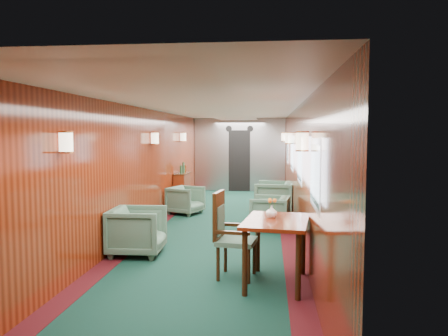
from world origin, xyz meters
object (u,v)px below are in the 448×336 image
dining_table (276,230)px  credenza (182,188)px  side_chair (229,231)px  armchair_right_far (274,198)px  armchair_right_near (270,213)px  armchair_left_near (137,231)px  armchair_left_far (186,200)px

dining_table → credenza: bearing=119.4°
side_chair → armchair_right_far: (0.65, 4.48, -0.22)m
side_chair → dining_table: bearing=-12.4°
armchair_right_far → armchair_right_near: bearing=2.8°
credenza → armchair_right_near: 3.70m
dining_table → armchair_left_near: bearing=159.4°
side_chair → armchair_right_near: (0.55, 2.91, -0.28)m
armchair_left_far → dining_table: bearing=-134.6°
credenza → armchair_left_near: 4.87m
armchair_right_far → side_chair: bearing=-1.7°
side_chair → credenza: (-1.79, 5.78, -0.18)m
side_chair → armchair_right_near: 2.98m
credenza → armchair_right_near: bearing=-50.8°
armchair_right_near → side_chair: bearing=-2.6°
credenza → armchair_right_far: size_ratio=1.30×
side_chair → armchair_left_far: (-1.43, 4.40, -0.29)m
dining_table → armchair_right_far: bearing=97.2°
credenza → armchair_right_near: (2.34, -2.86, -0.10)m
side_chair → credenza: 6.05m
dining_table → armchair_left_near: 2.45m
armchair_right_near → armchair_left_far: bearing=-118.8°
armchair_left_far → armchair_right_near: armchair_right_near is taller
credenza → armchair_left_far: 1.43m
dining_table → armchair_left_far: 5.08m
dining_table → credenza: (-2.41, 6.01, -0.26)m
credenza → side_chair: bearing=-72.8°
credenza → dining_table: bearing=-68.1°
credenza → armchair_right_far: bearing=-28.1°
dining_table → armchair_right_near: (-0.07, 3.15, -0.36)m
armchair_left_near → armchair_right_far: (2.17, 3.56, 0.02)m
armchair_left_far → armchair_right_far: (2.08, 0.08, 0.07)m
armchair_left_near → armchair_right_far: bearing=-33.5°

